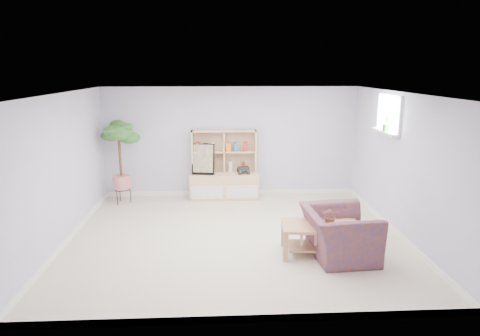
{
  "coord_description": "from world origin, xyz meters",
  "views": [
    {
      "loc": [
        -0.27,
        -6.75,
        2.77
      ],
      "look_at": [
        0.09,
        0.22,
        1.14
      ],
      "focal_mm": 32.0,
      "sensor_mm": 36.0,
      "label": 1
    }
  ],
  "objects_px": {
    "storage_unit": "(224,165)",
    "coffee_table": "(320,239)",
    "floor_tree": "(120,163)",
    "armchair": "(339,230)"
  },
  "relations": [
    {
      "from": "coffee_table",
      "to": "floor_tree",
      "type": "relative_size",
      "value": 0.66
    },
    {
      "from": "storage_unit",
      "to": "armchair",
      "type": "height_order",
      "value": "storage_unit"
    },
    {
      "from": "floor_tree",
      "to": "armchair",
      "type": "distance_m",
      "value": 4.78
    },
    {
      "from": "storage_unit",
      "to": "coffee_table",
      "type": "xyz_separation_m",
      "value": [
        1.41,
        -2.98,
        -0.51
      ]
    },
    {
      "from": "coffee_table",
      "to": "armchair",
      "type": "relative_size",
      "value": 1.03
    },
    {
      "from": "floor_tree",
      "to": "coffee_table",
      "type": "bearing_deg",
      "value": -37.65
    },
    {
      "from": "floor_tree",
      "to": "armchair",
      "type": "relative_size",
      "value": 1.55
    },
    {
      "from": "floor_tree",
      "to": "armchair",
      "type": "height_order",
      "value": "floor_tree"
    },
    {
      "from": "storage_unit",
      "to": "coffee_table",
      "type": "height_order",
      "value": "storage_unit"
    },
    {
      "from": "storage_unit",
      "to": "coffee_table",
      "type": "relative_size",
      "value": 1.29
    }
  ]
}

